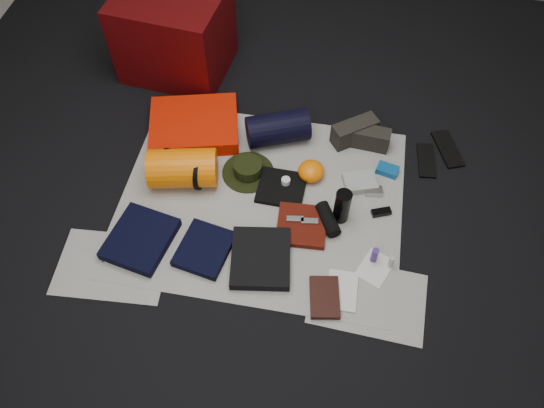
% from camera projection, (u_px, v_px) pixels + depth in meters
% --- Properties ---
extents(floor, '(4.50, 4.50, 0.02)m').
position_uv_depth(floor, '(261.00, 202.00, 3.06)').
color(floor, black).
rests_on(floor, ground).
extents(newspaper_mat, '(1.60, 1.30, 0.01)m').
position_uv_depth(newspaper_mat, '(261.00, 201.00, 3.04)').
color(newspaper_mat, beige).
rests_on(newspaper_mat, floor).
extents(newspaper_sheet_front_left, '(0.61, 0.44, 0.00)m').
position_uv_depth(newspaper_sheet_front_left, '(112.00, 266.00, 2.81)').
color(newspaper_sheet_front_left, beige).
rests_on(newspaper_sheet_front_left, floor).
extents(newspaper_sheet_front_right, '(0.60, 0.43, 0.00)m').
position_uv_depth(newspaper_sheet_front_right, '(368.00, 299.00, 2.70)').
color(newspaper_sheet_front_right, beige).
rests_on(newspaper_sheet_front_right, floor).
extents(red_cabinet, '(0.72, 0.63, 0.55)m').
position_uv_depth(red_cabinet, '(174.00, 33.00, 3.46)').
color(red_cabinet, '#4A0506').
rests_on(red_cabinet, floor).
extents(sleeping_pad, '(0.63, 0.56, 0.10)m').
position_uv_depth(sleeping_pad, '(194.00, 125.00, 3.30)').
color(sleeping_pad, red).
rests_on(sleeping_pad, newspaper_mat).
extents(stuff_sack, '(0.43, 0.30, 0.23)m').
position_uv_depth(stuff_sack, '(183.00, 168.00, 3.03)').
color(stuff_sack, '#FD6E04').
rests_on(stuff_sack, newspaper_mat).
extents(sack_strap_left, '(0.02, 0.22, 0.22)m').
position_uv_depth(sack_strap_left, '(166.00, 166.00, 3.05)').
color(sack_strap_left, black).
rests_on(sack_strap_left, newspaper_mat).
extents(sack_strap_right, '(0.03, 0.22, 0.22)m').
position_uv_depth(sack_strap_right, '(200.00, 171.00, 3.03)').
color(sack_strap_right, black).
rests_on(sack_strap_right, newspaper_mat).
extents(navy_duffel, '(0.42, 0.32, 0.20)m').
position_uv_depth(navy_duffel, '(278.00, 128.00, 3.22)').
color(navy_duffel, black).
rests_on(navy_duffel, newspaper_mat).
extents(boonie_brim, '(0.34, 0.34, 0.01)m').
position_uv_depth(boonie_brim, '(248.00, 172.00, 3.15)').
color(boonie_brim, black).
rests_on(boonie_brim, newspaper_mat).
extents(boonie_crown, '(0.17, 0.17, 0.08)m').
position_uv_depth(boonie_crown, '(248.00, 168.00, 3.12)').
color(boonie_crown, black).
rests_on(boonie_crown, boonie_brim).
extents(hiking_boot_left, '(0.29, 0.25, 0.14)m').
position_uv_depth(hiking_boot_left, '(354.00, 131.00, 3.25)').
color(hiking_boot_left, '#28251F').
rests_on(hiking_boot_left, newspaper_mat).
extents(hiking_boot_right, '(0.27, 0.12, 0.13)m').
position_uv_depth(hiking_boot_right, '(368.00, 138.00, 3.23)').
color(hiking_boot_right, '#28251F').
rests_on(hiking_boot_right, newspaper_mat).
extents(flip_flop_left, '(0.12, 0.27, 0.01)m').
position_uv_depth(flip_flop_left, '(426.00, 160.00, 3.21)').
color(flip_flop_left, black).
rests_on(flip_flop_left, floor).
extents(flip_flop_right, '(0.21, 0.31, 0.02)m').
position_uv_depth(flip_flop_right, '(448.00, 149.00, 3.26)').
color(flip_flop_right, black).
rests_on(flip_flop_right, floor).
extents(trousers_navy_a, '(0.38, 0.41, 0.06)m').
position_uv_depth(trousers_navy_a, '(140.00, 239.00, 2.87)').
color(trousers_navy_a, black).
rests_on(trousers_navy_a, newspaper_mat).
extents(trousers_navy_b, '(0.31, 0.34, 0.05)m').
position_uv_depth(trousers_navy_b, '(204.00, 249.00, 2.84)').
color(trousers_navy_b, black).
rests_on(trousers_navy_b, newspaper_mat).
extents(trousers_charcoal, '(0.36, 0.40, 0.06)m').
position_uv_depth(trousers_charcoal, '(261.00, 258.00, 2.80)').
color(trousers_charcoal, black).
rests_on(trousers_charcoal, newspaper_mat).
extents(black_tshirt, '(0.28, 0.26, 0.03)m').
position_uv_depth(black_tshirt, '(281.00, 188.00, 3.08)').
color(black_tshirt, black).
rests_on(black_tshirt, newspaper_mat).
extents(red_shirt, '(0.28, 0.28, 0.04)m').
position_uv_depth(red_shirt, '(302.00, 226.00, 2.93)').
color(red_shirt, '#511208').
rests_on(red_shirt, newspaper_mat).
extents(orange_stuff_sack, '(0.17, 0.17, 0.10)m').
position_uv_depth(orange_stuff_sack, '(311.00, 171.00, 3.10)').
color(orange_stuff_sack, '#FD6E04').
rests_on(orange_stuff_sack, newspaper_mat).
extents(first_aid_pouch, '(0.22, 0.19, 0.05)m').
position_uv_depth(first_aid_pouch, '(360.00, 182.00, 3.09)').
color(first_aid_pouch, '#9AA199').
rests_on(first_aid_pouch, newspaper_mat).
extents(water_bottle, '(0.10, 0.10, 0.22)m').
position_uv_depth(water_bottle, '(342.00, 206.00, 2.89)').
color(water_bottle, black).
rests_on(water_bottle, newspaper_mat).
extents(speaker, '(0.16, 0.21, 0.08)m').
position_uv_depth(speaker, '(328.00, 219.00, 2.92)').
color(speaker, black).
rests_on(speaker, newspaper_mat).
extents(compact_camera, '(0.10, 0.07, 0.04)m').
position_uv_depth(compact_camera, '(374.00, 191.00, 3.06)').
color(compact_camera, '#ADACB1').
rests_on(compact_camera, newspaper_mat).
extents(cyan_case, '(0.14, 0.11, 0.04)m').
position_uv_depth(cyan_case, '(387.00, 170.00, 3.14)').
color(cyan_case, '#0E508B').
rests_on(cyan_case, newspaper_mat).
extents(toiletry_purple, '(0.05, 0.05, 0.11)m').
position_uv_depth(toiletry_purple, '(374.00, 255.00, 2.78)').
color(toiletry_purple, '#44277D').
rests_on(toiletry_purple, newspaper_mat).
extents(toiletry_clear, '(0.03, 0.03, 0.09)m').
position_uv_depth(toiletry_clear, '(391.00, 262.00, 2.77)').
color(toiletry_clear, '#A4A9A4').
rests_on(toiletry_clear, newspaper_mat).
extents(paperback_book, '(0.18, 0.25, 0.03)m').
position_uv_depth(paperback_book, '(325.00, 297.00, 2.69)').
color(paperback_book, black).
rests_on(paperback_book, newspaper_mat).
extents(map_booklet, '(0.16, 0.23, 0.01)m').
position_uv_depth(map_booklet, '(342.00, 291.00, 2.72)').
color(map_booklet, silver).
rests_on(map_booklet, newspaper_mat).
extents(map_printout, '(0.22, 0.24, 0.01)m').
position_uv_depth(map_printout, '(375.00, 268.00, 2.79)').
color(map_printout, silver).
rests_on(map_printout, newspaper_mat).
extents(sunglasses, '(0.12, 0.08, 0.03)m').
position_uv_depth(sunglasses, '(381.00, 212.00, 2.98)').
color(sunglasses, black).
rests_on(sunglasses, newspaper_mat).
extents(key_cluster, '(0.10, 0.10, 0.01)m').
position_uv_depth(key_cluster, '(108.00, 255.00, 2.83)').
color(key_cluster, '#ADACB1').
rests_on(key_cluster, newspaper_mat).
extents(tape_roll, '(0.05, 0.05, 0.04)m').
position_uv_depth(tape_roll, '(286.00, 181.00, 3.07)').
color(tape_roll, silver).
rests_on(tape_roll, black_tshirt).
extents(energy_bar_a, '(0.10, 0.05, 0.01)m').
position_uv_depth(energy_bar_a, '(295.00, 219.00, 2.92)').
color(energy_bar_a, '#ADACB1').
rests_on(energy_bar_a, red_shirt).
extents(energy_bar_b, '(0.10, 0.05, 0.01)m').
position_uv_depth(energy_bar_b, '(309.00, 221.00, 2.91)').
color(energy_bar_b, '#ADACB1').
rests_on(energy_bar_b, red_shirt).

